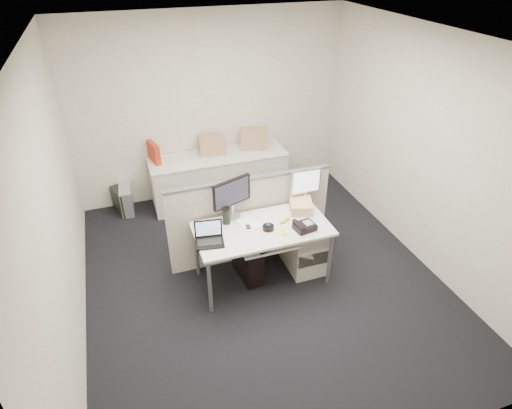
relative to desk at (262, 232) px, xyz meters
name	(u,v)px	position (x,y,z in m)	size (l,w,h in m)	color
floor	(262,278)	(0.00, 0.00, -0.67)	(4.00, 4.50, 0.01)	black
ceiling	(264,41)	(0.00, 0.00, 2.04)	(4.00, 4.50, 0.01)	white
wall_back	(210,108)	(0.00, 2.25, 0.69)	(4.00, 0.02, 2.70)	beige
wall_front	(389,346)	(0.00, -2.25, 0.69)	(4.00, 0.02, 2.70)	beige
wall_left	(54,213)	(-2.00, 0.00, 0.69)	(0.02, 4.50, 2.70)	beige
wall_right	(425,151)	(2.00, 0.00, 0.69)	(0.02, 4.50, 2.70)	beige
desk	(262,232)	(0.00, 0.00, 0.00)	(1.50, 0.75, 0.73)	silver
keyboard_tray	(268,245)	(0.00, -0.18, -0.04)	(0.62, 0.32, 0.02)	silver
drawer_pedestal	(304,244)	(0.55, 0.05, -0.34)	(0.40, 0.55, 0.65)	#B3AB98
cubicle_partition	(250,220)	(0.00, 0.45, -0.11)	(2.00, 0.06, 1.10)	beige
back_counter	(219,178)	(0.00, 1.93, -0.30)	(2.00, 0.60, 0.72)	#B3AB98
monitor_main	(232,199)	(-0.25, 0.32, 0.31)	(0.49, 0.19, 0.49)	black
monitor_small	(305,187)	(0.65, 0.32, 0.29)	(0.37, 0.19, 0.45)	#B7B7BC
laptop	(209,235)	(-0.62, -0.09, 0.18)	(0.30, 0.22, 0.22)	black
trackball	(268,228)	(0.05, -0.05, 0.09)	(0.13, 0.13, 0.05)	black
desk_phone	(305,227)	(0.43, -0.18, 0.10)	(0.22, 0.18, 0.07)	black
paper_stack	(249,223)	(-0.12, 0.12, 0.07)	(0.21, 0.27, 0.01)	white
sticky_pad	(284,233)	(0.18, -0.18, 0.07)	(0.08, 0.08, 0.01)	yellow
travel_mug	(226,216)	(-0.35, 0.22, 0.16)	(0.09, 0.09, 0.19)	black
banana	(285,220)	(0.28, 0.03, 0.09)	(0.19, 0.05, 0.04)	#FDFD21
cellphone	(248,227)	(-0.15, 0.05, 0.07)	(0.05, 0.09, 0.01)	black
manila_folders	(301,205)	(0.55, 0.20, 0.13)	(0.25, 0.32, 0.12)	#DBAE7F
keyboard	(273,244)	(0.05, -0.21, -0.02)	(0.41, 0.14, 0.02)	black
pc_tower_desk	(247,261)	(-0.15, 0.09, -0.44)	(0.20, 0.49, 0.46)	black
pc_tower_spare_dark	(122,201)	(-1.45, 2.03, -0.48)	(0.16, 0.40, 0.37)	black
pc_tower_spare_silver	(127,200)	(-1.38, 2.03, -0.47)	(0.17, 0.42, 0.39)	#B7B7BC
cardboard_box_left	(212,145)	(-0.05, 2.05, 0.20)	(0.37, 0.28, 0.28)	#A77651
cardboard_box_right	(254,139)	(0.60, 2.05, 0.20)	(0.40, 0.31, 0.29)	#A77651
red_binder	(154,153)	(-0.90, 2.03, 0.21)	(0.08, 0.32, 0.30)	#AC2510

